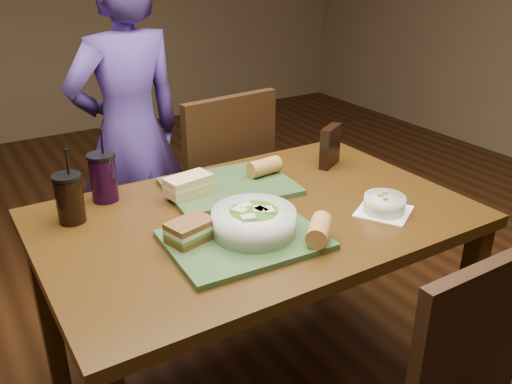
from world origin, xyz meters
TOP-DOWN VIEW (x-y plane):
  - dining_table at (0.00, 0.00)m, footprint 1.30×0.85m
  - chair_far at (0.20, 0.62)m, footprint 0.46×0.46m
  - diner at (-0.07, 0.95)m, footprint 0.59×0.43m
  - tray_near at (-0.13, -0.14)m, footprint 0.44×0.34m
  - tray_far at (0.02, 0.20)m, footprint 0.45×0.36m
  - salad_bowl at (-0.09, -0.14)m, footprint 0.24×0.24m
  - soup_bowl at (0.34, -0.20)m, footprint 0.21×0.21m
  - sandwich_near at (-0.26, -0.08)m, footprint 0.14×0.11m
  - sandwich_far at (-0.13, 0.21)m, footprint 0.16×0.10m
  - baguette_near at (0.04, -0.26)m, footprint 0.13×0.13m
  - baguette_far at (0.16, 0.21)m, footprint 0.12×0.07m
  - cup_cola at (-0.50, 0.24)m, footprint 0.09×0.09m
  - cup_berry at (-0.37, 0.33)m, footprint 0.09×0.09m
  - chip_bag at (0.44, 0.19)m, footprint 0.12×0.09m

SIDE VIEW (x-z plane):
  - chair_far at x=0.20m, z-range 0.05..1.03m
  - dining_table at x=0.00m, z-range 0.28..1.03m
  - diner at x=-0.07m, z-range 0.00..1.49m
  - tray_near at x=-0.13m, z-range 0.75..0.77m
  - tray_far at x=0.02m, z-range 0.75..0.77m
  - soup_bowl at x=0.34m, z-range 0.75..0.81m
  - sandwich_near at x=-0.26m, z-range 0.77..0.83m
  - baguette_far at x=0.16m, z-range 0.77..0.83m
  - sandwich_far at x=-0.13m, z-range 0.77..0.83m
  - baguette_near at x=0.04m, z-range 0.77..0.83m
  - salad_bowl at x=-0.09m, z-range 0.77..0.85m
  - cup_cola at x=-0.50m, z-range 0.71..0.94m
  - chip_bag at x=0.44m, z-range 0.75..0.90m
  - cup_berry at x=-0.37m, z-range 0.71..0.95m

